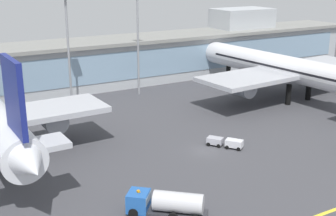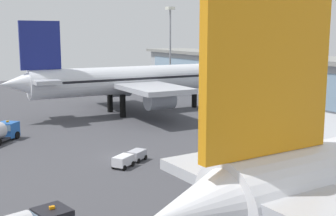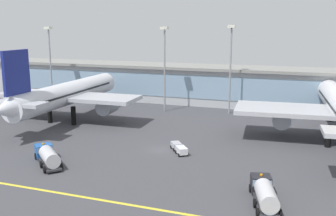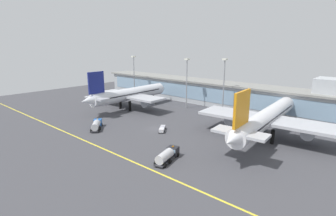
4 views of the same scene
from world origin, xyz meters
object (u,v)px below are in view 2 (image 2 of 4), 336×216
object	(u,v)px
baggage_tug_near	(130,158)
apron_light_mast_east	(262,39)
airliner_near_left	(129,81)
apron_light_mast_west	(170,38)

from	to	relation	value
baggage_tug_near	apron_light_mast_east	xyz separation A→B (m)	(-14.22, 31.11, 13.70)
airliner_near_left	apron_light_mast_east	world-z (taller)	apron_light_mast_east
apron_light_mast_west	apron_light_mast_east	xyz separation A→B (m)	(35.52, -0.51, 0.01)
airliner_near_left	apron_light_mast_west	xyz separation A→B (m)	(-17.81, 18.33, 8.04)
airliner_near_left	apron_light_mast_west	bearing A→B (deg)	42.49
apron_light_mast_east	apron_light_mast_west	bearing A→B (deg)	179.18
baggage_tug_near	apron_light_mast_west	xyz separation A→B (m)	(-49.74, 31.62, 13.69)
apron_light_mast_west	apron_light_mast_east	distance (m)	35.53
baggage_tug_near	apron_light_mast_west	size ratio (longest dim) A/B	0.25
airliner_near_left	apron_light_mast_west	world-z (taller)	apron_light_mast_west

